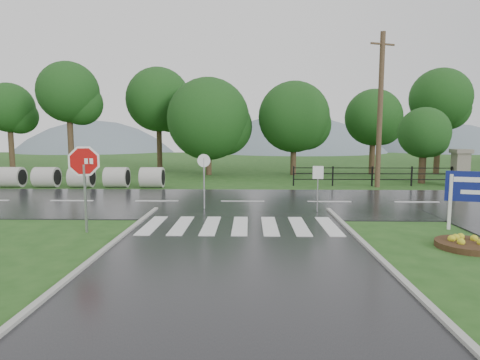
{
  "coord_description": "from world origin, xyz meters",
  "views": [
    {
      "loc": [
        0.31,
        -8.31,
        3.15
      ],
      "look_at": [
        -0.03,
        6.0,
        1.5
      ],
      "focal_mm": 30.0,
      "sensor_mm": 36.0,
      "label": 1
    }
  ],
  "objects": [
    {
      "name": "culvert_pipes",
      "position": [
        -10.67,
        15.0,
        0.6
      ],
      "size": [
        11.8,
        1.2,
        1.2
      ],
      "color": "#9E9B93",
      "rests_on": "ground"
    },
    {
      "name": "fence_west",
      "position": [
        7.75,
        16.0,
        0.72
      ],
      "size": [
        9.58,
        0.08,
        1.2
      ],
      "color": "black",
      "rests_on": "ground"
    },
    {
      "name": "treeline",
      "position": [
        1.0,
        24.0,
        0.0
      ],
      "size": [
        83.2,
        5.2,
        10.0
      ],
      "color": "#123B12",
      "rests_on": "ground"
    },
    {
      "name": "ground",
      "position": [
        0.0,
        0.0,
        0.0
      ],
      "size": [
        120.0,
        120.0,
        0.0
      ],
      "primitive_type": "plane",
      "color": "#224D19",
      "rests_on": "ground"
    },
    {
      "name": "reg_sign_round",
      "position": [
        -1.57,
        8.16,
        1.46
      ],
      "size": [
        0.54,
        0.08,
        2.32
      ],
      "color": "#939399",
      "rests_on": "ground"
    },
    {
      "name": "flower_bed",
      "position": [
        6.37,
        2.67,
        0.12
      ],
      "size": [
        1.68,
        1.68,
        0.34
      ],
      "color": "#332111",
      "rests_on": "ground"
    },
    {
      "name": "entrance_tree_left",
      "position": [
        11.38,
        17.5,
        3.21
      ],
      "size": [
        3.2,
        3.2,
        4.83
      ],
      "color": "#3D2B1C",
      "rests_on": "ground"
    },
    {
      "name": "pillar_west",
      "position": [
        13.0,
        16.0,
        1.18
      ],
      "size": [
        1.0,
        1.0,
        2.24
      ],
      "color": "gray",
      "rests_on": "ground"
    },
    {
      "name": "utility_pole_east",
      "position": [
        7.91,
        15.5,
        4.55
      ],
      "size": [
        1.53,
        0.62,
        8.95
      ],
      "color": "#473523",
      "rests_on": "ground"
    },
    {
      "name": "stop_sign",
      "position": [
        -4.92,
        4.2,
        2.04
      ],
      "size": [
        1.25,
        0.43,
        2.95
      ],
      "color": "#939399",
      "rests_on": "ground"
    },
    {
      "name": "crosswalk",
      "position": [
        0.0,
        5.0,
        0.06
      ],
      "size": [
        6.5,
        2.8,
        0.02
      ],
      "color": "silver",
      "rests_on": "ground"
    },
    {
      "name": "reg_sign_small",
      "position": [
        3.03,
        7.54,
        1.36
      ],
      "size": [
        0.42,
        0.08,
        1.89
      ],
      "color": "#939399",
      "rests_on": "ground"
    },
    {
      "name": "hills",
      "position": [
        3.49,
        65.0,
        -15.54
      ],
      "size": [
        102.0,
        48.0,
        48.0
      ],
      "color": "slate",
      "rests_on": "ground"
    },
    {
      "name": "main_road",
      "position": [
        0.0,
        10.0,
        0.0
      ],
      "size": [
        90.0,
        8.0,
        0.04
      ],
      "primitive_type": "cube",
      "color": "black",
      "rests_on": "ground"
    }
  ]
}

